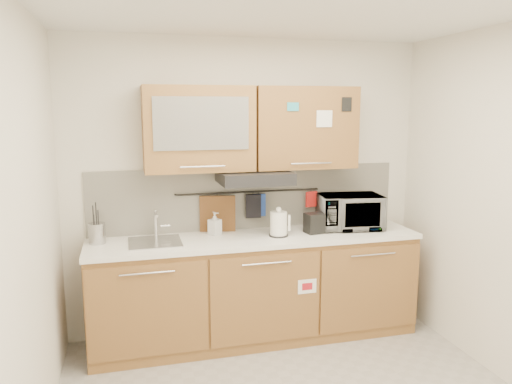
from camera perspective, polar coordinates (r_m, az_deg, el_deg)
ceiling at (r=3.05m, az=6.18°, el=20.81°), size 3.20×3.20×0.00m
wall_back at (r=4.49m, az=-0.98°, el=0.61°), size 3.20×0.00×3.20m
wall_left at (r=2.94m, az=-25.06°, el=-5.21°), size 0.00×3.00×3.00m
base_cabinet at (r=4.43m, az=0.03°, el=-11.51°), size 2.80×0.64×0.88m
countertop at (r=4.28m, az=0.04°, el=-5.33°), size 2.82×0.62×0.04m
backsplash at (r=4.49m, az=-0.94°, el=-0.67°), size 2.80×0.02×0.56m
upper_cabinets at (r=4.26m, az=-0.49°, el=7.31°), size 1.82×0.37×0.70m
range_hood at (r=4.23m, az=-0.17°, el=1.70°), size 0.60×0.46×0.10m
sink at (r=4.16m, az=-11.46°, el=-5.61°), size 0.42×0.40×0.26m
utensil_rail at (r=4.44m, az=-0.82°, el=0.01°), size 1.30×0.02×0.02m
utensil_crock at (r=4.23m, az=-17.71°, el=-4.49°), size 0.18×0.18×0.33m
kettle at (r=4.26m, az=2.61°, el=-3.73°), size 0.19×0.18×0.25m
toaster at (r=4.41m, az=7.13°, el=-3.48°), size 0.25×0.17×0.17m
microwave at (r=4.59m, az=10.67°, el=-2.23°), size 0.60×0.44×0.31m
soap_bottle at (r=4.31m, az=-4.74°, el=-3.59°), size 0.13×0.13×0.20m
cutting_board at (r=4.41m, az=-4.41°, el=-2.92°), size 0.31×0.08×0.39m
oven_mitt at (r=4.47m, az=0.32°, el=-1.50°), size 0.12×0.03×0.20m
dark_pouch at (r=4.46m, az=-0.31°, el=-1.61°), size 0.14×0.06×0.21m
pot_holder at (r=4.62m, az=6.35°, el=-0.81°), size 0.12×0.04×0.14m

